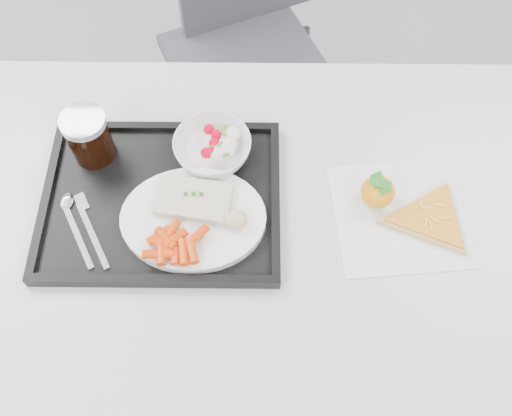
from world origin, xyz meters
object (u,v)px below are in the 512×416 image
(pizza_slice, at_px, (430,219))
(salad_bowl, at_px, (213,148))
(table, at_px, (264,236))
(dinner_plate, at_px, (193,219))
(tangerine, at_px, (378,192))
(cola_glass, at_px, (89,136))
(tray, at_px, (162,200))
(chair, at_px, (248,24))

(pizza_slice, bearing_deg, salad_bowl, 161.55)
(table, xyz_separation_m, pizza_slice, (0.31, 0.00, 0.08))
(dinner_plate, height_order, pizza_slice, dinner_plate)
(salad_bowl, height_order, tangerine, tangerine)
(cola_glass, bearing_deg, tray, -36.65)
(table, bearing_deg, tray, 169.42)
(salad_bowl, distance_m, cola_glass, 0.24)
(cola_glass, height_order, pizza_slice, cola_glass)
(tray, xyz_separation_m, salad_bowl, (0.09, 0.10, 0.03))
(tangerine, bearing_deg, cola_glass, 169.94)
(tray, distance_m, pizza_slice, 0.51)
(table, relative_size, tangerine, 18.01)
(chair, relative_size, cola_glass, 8.61)
(chair, bearing_deg, table, -86.46)
(table, relative_size, cola_glass, 11.11)
(table, bearing_deg, cola_glass, 157.26)
(tray, height_order, cola_glass, cola_glass)
(cola_glass, xyz_separation_m, pizza_slice, (0.65, -0.14, -0.06))
(chair, distance_m, tray, 0.76)
(tray, distance_m, salad_bowl, 0.14)
(tray, relative_size, cola_glass, 4.17)
(dinner_plate, bearing_deg, pizza_slice, 1.44)
(cola_glass, bearing_deg, salad_bowl, -0.74)
(dinner_plate, bearing_deg, cola_glass, 143.53)
(table, height_order, tray, tray)
(pizza_slice, bearing_deg, dinner_plate, -178.56)
(chair, xyz_separation_m, dinner_plate, (-0.09, -0.76, 0.24))
(dinner_plate, bearing_deg, tangerine, 8.98)
(tangerine, relative_size, pizza_slice, 0.31)
(cola_glass, height_order, tangerine, cola_glass)
(dinner_plate, bearing_deg, salad_bowl, 78.72)
(dinner_plate, distance_m, salad_bowl, 0.15)
(table, bearing_deg, salad_bowl, 126.42)
(tangerine, distance_m, pizza_slice, 0.11)
(table, bearing_deg, pizza_slice, 0.11)
(salad_bowl, bearing_deg, cola_glass, 179.26)
(dinner_plate, distance_m, pizza_slice, 0.44)
(table, xyz_separation_m, tray, (-0.20, 0.04, 0.08))
(tray, xyz_separation_m, dinner_plate, (0.06, -0.05, 0.02))
(chair, xyz_separation_m, tangerine, (0.26, -0.71, 0.25))
(table, height_order, salad_bowl, salad_bowl)
(pizza_slice, bearing_deg, tray, 175.93)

